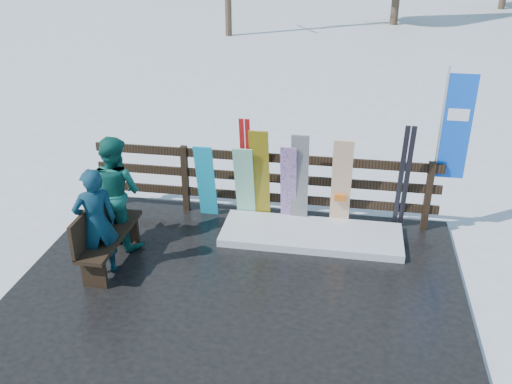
% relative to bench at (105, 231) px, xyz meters
% --- Properties ---
extents(ground, '(700.00, 700.00, 0.00)m').
position_rel_bench_xyz_m(ground, '(1.96, -0.43, -0.60)').
color(ground, white).
rests_on(ground, ground).
extents(deck, '(6.00, 5.00, 0.08)m').
position_rel_bench_xyz_m(deck, '(1.96, -0.43, -0.56)').
color(deck, black).
rests_on(deck, ground).
extents(fence, '(5.60, 0.10, 1.15)m').
position_rel_bench_xyz_m(fence, '(1.96, 1.77, 0.14)').
color(fence, black).
rests_on(fence, deck).
extents(snow_patch, '(2.76, 1.00, 0.12)m').
position_rel_bench_xyz_m(snow_patch, '(2.82, 1.17, -0.46)').
color(snow_patch, white).
rests_on(snow_patch, deck).
extents(bench, '(0.41, 1.50, 0.97)m').
position_rel_bench_xyz_m(bench, '(0.00, 0.00, 0.00)').
color(bench, black).
rests_on(bench, deck).
extents(snowboard_0, '(0.30, 0.32, 1.31)m').
position_rel_bench_xyz_m(snowboard_0, '(1.07, 1.55, 0.14)').
color(snowboard_0, '#17B9E1').
rests_on(snowboard_0, deck).
extents(snowboard_1, '(0.31, 0.38, 1.33)m').
position_rel_bench_xyz_m(snowboard_1, '(1.71, 1.55, 0.15)').
color(snowboard_1, white).
rests_on(snowboard_1, deck).
extents(snowboard_2, '(0.30, 0.38, 1.63)m').
position_rel_bench_xyz_m(snowboard_2, '(1.95, 1.55, 0.30)').
color(snowboard_2, yellow).
rests_on(snowboard_2, deck).
extents(snowboard_3, '(0.25, 0.29, 1.38)m').
position_rel_bench_xyz_m(snowboard_3, '(2.40, 1.55, 0.18)').
color(snowboard_3, silver).
rests_on(snowboard_3, deck).
extents(snowboard_4, '(0.27, 0.24, 1.58)m').
position_rel_bench_xyz_m(snowboard_4, '(2.58, 1.55, 0.27)').
color(snowboard_4, black).
rests_on(snowboard_4, deck).
extents(snowboard_5, '(0.30, 0.32, 1.55)m').
position_rel_bench_xyz_m(snowboard_5, '(3.22, 1.55, 0.26)').
color(snowboard_5, white).
rests_on(snowboard_5, deck).
extents(ski_pair_a, '(0.16, 0.31, 1.77)m').
position_rel_bench_xyz_m(ski_pair_a, '(1.72, 1.62, 0.37)').
color(ski_pair_a, '#B61617').
rests_on(ski_pair_a, deck).
extents(ski_pair_b, '(0.17, 0.37, 1.82)m').
position_rel_bench_xyz_m(ski_pair_b, '(4.15, 1.62, 0.39)').
color(ski_pair_b, black).
rests_on(ski_pair_b, deck).
extents(rental_flag, '(0.45, 0.04, 2.60)m').
position_rel_bench_xyz_m(rental_flag, '(4.78, 1.82, 1.09)').
color(rental_flag, silver).
rests_on(rental_flag, deck).
extents(person_front, '(0.68, 0.65, 1.57)m').
position_rel_bench_xyz_m(person_front, '(0.02, -0.25, 0.27)').
color(person_front, '#0F4553').
rests_on(person_front, deck).
extents(person_back, '(1.00, 0.89, 1.71)m').
position_rel_bench_xyz_m(person_back, '(-0.03, 0.57, 0.34)').
color(person_back, '#125C4F').
rests_on(person_back, deck).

